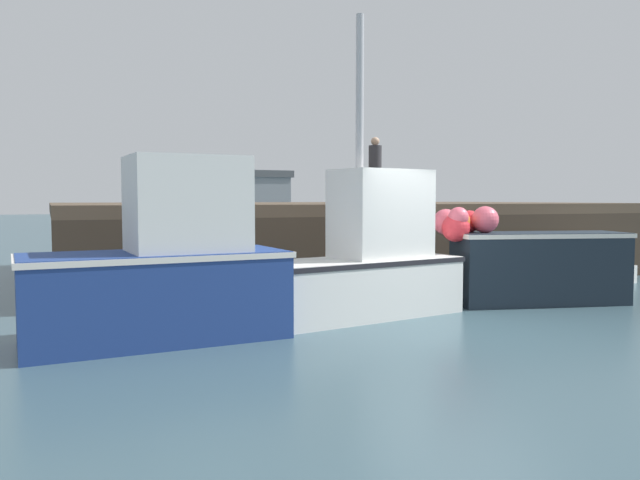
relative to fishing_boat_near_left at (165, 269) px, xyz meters
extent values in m
cube|color=#38515B|center=(4.39, -1.22, -1.05)|extent=(120.00, 160.00, 0.10)
cube|color=brown|center=(5.94, 7.09, 0.74)|extent=(14.75, 8.88, 0.25)
cube|color=#392E23|center=(5.94, 2.76, -0.20)|extent=(14.75, 0.24, 1.62)
cylinder|color=#392E23|center=(-1.03, 2.88, -0.20)|extent=(0.37, 0.37, 1.62)
cylinder|color=#392E23|center=(5.94, 2.88, -0.20)|extent=(0.37, 0.37, 1.62)
cylinder|color=#392E23|center=(1.52, 11.29, -0.20)|extent=(0.37, 0.37, 1.62)
cylinder|color=#392E23|center=(10.37, 11.29, -0.20)|extent=(0.37, 0.37, 1.62)
cylinder|color=#392E23|center=(2.45, 2.88, -0.20)|extent=(7.01, 0.19, 1.48)
cube|color=navy|center=(-0.12, -0.01, -0.38)|extent=(3.61, 1.63, 1.24)
cube|color=silver|center=(-0.12, -0.01, 0.19)|extent=(3.68, 1.67, 0.08)
cube|color=silver|center=(0.32, 0.02, 0.90)|extent=(1.64, 1.33, 1.33)
cube|color=silver|center=(3.28, 0.46, -0.52)|extent=(3.73, 1.83, 0.98)
cube|color=black|center=(3.28, 0.46, -0.08)|extent=(3.80, 1.87, 0.08)
cube|color=silver|center=(3.72, 0.53, 0.72)|extent=(1.69, 1.29, 1.49)
cylinder|color=#B7B7BC|center=(3.28, 0.46, 2.73)|extent=(0.13, 0.13, 2.52)
cube|color=#19232D|center=(7.02, 0.30, -0.33)|extent=(3.35, 1.81, 1.35)
cube|color=silver|center=(7.02, 0.30, 0.30)|extent=(3.42, 1.85, 0.08)
sphere|color=orange|center=(5.99, 0.58, 0.59)|extent=(0.38, 0.38, 0.38)
sphere|color=orange|center=(5.43, 0.67, 0.57)|extent=(0.42, 0.42, 0.42)
sphere|color=red|center=(5.36, 0.67, 0.45)|extent=(0.52, 0.52, 0.52)
sphere|color=#EA5B70|center=(5.37, 0.60, 0.64)|extent=(0.37, 0.37, 0.37)
sphere|color=#EA5B70|center=(5.97, 0.60, 0.59)|extent=(0.50, 0.50, 0.50)
sphere|color=red|center=(5.85, 0.93, 0.55)|extent=(0.42, 0.42, 0.42)
sphere|color=#EA5B70|center=(5.42, 1.06, 0.54)|extent=(0.49, 0.49, 0.49)
cube|color=white|center=(10.44, 1.77, -0.80)|extent=(1.57, 0.97, 0.41)
cube|color=#7F6647|center=(10.44, 1.77, -0.57)|extent=(0.23, 0.58, 0.04)
cylinder|color=#2D3342|center=(6.36, 5.61, 1.33)|extent=(0.29, 0.29, 0.93)
cylinder|color=#333338|center=(6.36, 5.61, 2.07)|extent=(0.34, 0.34, 0.56)
sphere|color=tan|center=(6.36, 5.61, 2.47)|extent=(0.22, 0.22, 0.22)
cube|color=gray|center=(9.57, 37.20, 0.77)|extent=(10.82, 5.58, 3.55)
cube|color=#494C4F|center=(9.57, 37.20, 2.80)|extent=(11.25, 5.80, 0.50)
camera|label=1|loc=(-1.49, -8.86, 0.97)|focal=35.26mm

